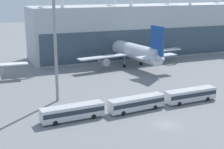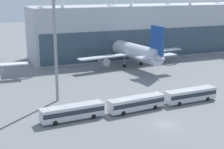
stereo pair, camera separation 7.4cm
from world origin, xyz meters
name	(u,v)px [view 1 (the left image)]	position (x,y,z in m)	size (l,w,h in m)	color
ground_plane	(166,125)	(0.00, 0.00, 0.00)	(440.00, 440.00, 0.00)	slate
terminal_building	(204,26)	(57.67, 66.82, 10.11)	(145.15, 19.14, 31.61)	#B2B7BC
airliner_at_gate_far	(131,51)	(15.76, 49.33, 5.20)	(39.54, 36.98, 14.78)	silver
airliner_parked_remote	(219,36)	(69.32, 70.59, 4.77)	(41.55, 42.58, 13.28)	silver
shuttle_bus_0	(73,111)	(-16.05, 9.25, 1.80)	(13.02, 3.64, 3.04)	silver
shuttle_bus_1	(136,103)	(-1.89, 9.33, 1.80)	(13.08, 4.11, 3.04)	silver
shuttle_bus_2	(190,94)	(12.27, 9.91, 1.80)	(12.99, 3.45, 3.04)	silver
floodlight_mast	(55,31)	(-16.03, 22.28, 16.43)	(2.16, 2.16, 28.70)	gray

